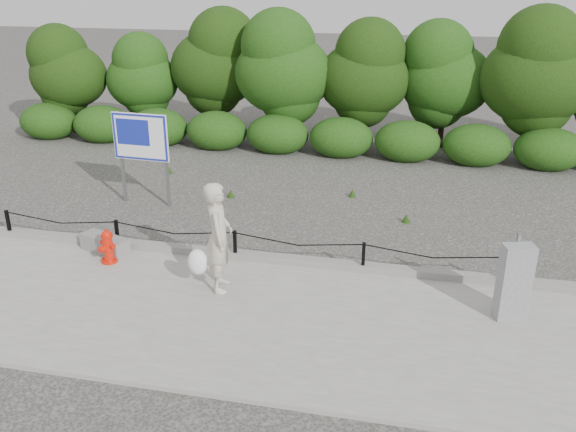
% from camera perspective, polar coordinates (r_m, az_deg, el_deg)
% --- Properties ---
extents(ground, '(90.00, 90.00, 0.00)m').
position_cam_1_polar(ground, '(12.09, -4.91, -4.35)').
color(ground, '#2D2B28').
rests_on(ground, ground).
extents(sidewalk, '(14.00, 4.00, 0.08)m').
position_cam_1_polar(sidewalk, '(10.42, -8.18, -8.94)').
color(sidewalk, gray).
rests_on(sidewalk, ground).
extents(curb, '(14.00, 0.22, 0.14)m').
position_cam_1_polar(curb, '(12.06, -4.87, -3.61)').
color(curb, slate).
rests_on(curb, sidewalk).
extents(chain_barrier, '(10.06, 0.06, 0.60)m').
position_cam_1_polar(chain_barrier, '(11.89, -4.99, -2.38)').
color(chain_barrier, black).
rests_on(chain_barrier, sidewalk).
extents(treeline, '(20.07, 3.52, 4.35)m').
position_cam_1_polar(treeline, '(19.61, 5.39, 13.33)').
color(treeline, black).
rests_on(treeline, ground).
extents(fire_hydrant, '(0.42, 0.42, 0.68)m').
position_cam_1_polar(fire_hydrant, '(12.25, -16.52, -2.76)').
color(fire_hydrant, red).
rests_on(fire_hydrant, sidewalk).
extents(pedestrian, '(0.85, 0.82, 1.99)m').
position_cam_1_polar(pedestrian, '(10.60, -6.64, -2.12)').
color(pedestrian, '#BDB2A2').
rests_on(pedestrian, sidewalk).
extents(concrete_block, '(1.12, 0.71, 0.34)m').
position_cam_1_polar(concrete_block, '(12.77, -16.76, -2.52)').
color(concrete_block, slate).
rests_on(concrete_block, sidewalk).
extents(utility_cabinet, '(0.55, 0.42, 1.43)m').
position_cam_1_polar(utility_cabinet, '(10.44, 20.40, -5.81)').
color(utility_cabinet, '#9C9C9F').
rests_on(utility_cabinet, sidewalk).
extents(advertising_sign, '(1.41, 0.19, 2.25)m').
position_cam_1_polar(advertising_sign, '(14.90, -13.62, 6.83)').
color(advertising_sign, slate).
rests_on(advertising_sign, ground).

